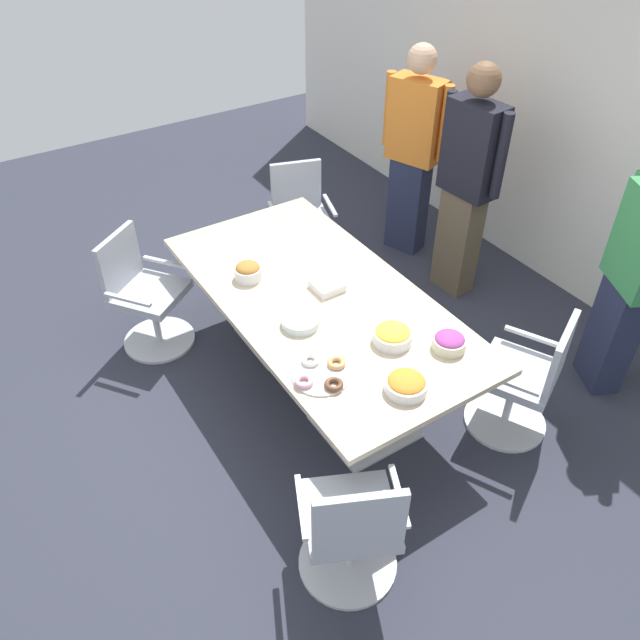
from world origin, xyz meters
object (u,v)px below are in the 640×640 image
(person_standing_2, at_px, (634,275))
(donut_platter, at_px, (321,374))
(office_chair_0, at_px, (145,298))
(plate_stack, at_px, (300,321))
(office_chair_3, at_px, (301,224))
(office_chair_1, at_px, (351,530))
(snack_bowl_candy_mix, at_px, (449,342))
(snack_bowl_chips_yellow, at_px, (393,335))
(conference_table, at_px, (320,311))
(napkin_pile, at_px, (327,286))
(person_standing_1, at_px, (467,181))
(office_chair_2, at_px, (524,382))
(snack_bowl_chips_orange, at_px, (406,384))
(person_standing_0, at_px, (413,150))
(snack_bowl_pretzels, at_px, (248,271))

(person_standing_2, xyz_separation_m, donut_platter, (-0.45, -2.07, -0.15))
(office_chair_0, xyz_separation_m, plate_stack, (1.24, 0.60, 0.37))
(office_chair_0, bearing_deg, office_chair_3, 153.87)
(office_chair_1, height_order, snack_bowl_candy_mix, office_chair_1)
(office_chair_3, bearing_deg, snack_bowl_chips_yellow, 92.10)
(office_chair_3, bearing_deg, person_standing_2, 130.35)
(conference_table, bearing_deg, donut_platter, -32.17)
(office_chair_3, relative_size, napkin_pile, 4.92)
(donut_platter, distance_m, napkin_pile, 0.82)
(office_chair_0, height_order, person_standing_1, person_standing_1)
(office_chair_0, distance_m, plate_stack, 1.43)
(conference_table, relative_size, office_chair_2, 2.64)
(office_chair_0, bearing_deg, snack_bowl_candy_mix, 86.17)
(snack_bowl_chips_orange, distance_m, napkin_pile, 1.02)
(conference_table, bearing_deg, office_chair_1, -26.56)
(person_standing_0, bearing_deg, snack_bowl_chips_orange, 120.55)
(person_standing_1, bearing_deg, snack_bowl_chips_yellow, 119.10)
(office_chair_0, bearing_deg, donut_platter, 68.71)
(snack_bowl_pretzels, bearing_deg, person_standing_0, 108.44)
(conference_table, distance_m, snack_bowl_chips_yellow, 0.64)
(office_chair_0, relative_size, person_standing_2, 0.52)
(conference_table, distance_m, snack_bowl_chips_orange, 0.98)
(conference_table, height_order, office_chair_2, office_chair_2)
(snack_bowl_chips_orange, distance_m, snack_bowl_candy_mix, 0.45)
(office_chair_3, xyz_separation_m, plate_stack, (1.53, -0.92, 0.37))
(office_chair_0, bearing_deg, napkin_pile, 95.91)
(office_chair_0, height_order, snack_bowl_chips_yellow, office_chair_0)
(office_chair_3, height_order, snack_bowl_candy_mix, office_chair_3)
(plate_stack, bearing_deg, office_chair_2, 51.15)
(office_chair_1, bearing_deg, plate_stack, 95.36)
(snack_bowl_chips_yellow, relative_size, snack_bowl_chips_orange, 1.00)
(office_chair_1, xyz_separation_m, office_chair_2, (-0.28, 1.52, 0.00))
(person_standing_0, relative_size, snack_bowl_chips_yellow, 7.67)
(office_chair_1, bearing_deg, donut_platter, 93.74)
(snack_bowl_chips_orange, bearing_deg, person_standing_1, 128.97)
(conference_table, bearing_deg, napkin_pile, 116.60)
(snack_bowl_pretzels, bearing_deg, plate_stack, 3.80)
(person_standing_2, height_order, napkin_pile, person_standing_2)
(office_chair_1, bearing_deg, office_chair_0, 119.33)
(person_standing_0, height_order, snack_bowl_chips_yellow, person_standing_0)
(office_chair_0, relative_size, snack_bowl_pretzels, 4.89)
(donut_platter, bearing_deg, office_chair_3, 151.77)
(person_standing_0, height_order, snack_bowl_pretzels, person_standing_0)
(conference_table, relative_size, plate_stack, 10.15)
(conference_table, xyz_separation_m, snack_bowl_pretzels, (-0.43, -0.30, 0.18))
(office_chair_1, distance_m, snack_bowl_candy_mix, 1.22)
(napkin_pile, bearing_deg, donut_platter, -35.54)
(office_chair_2, distance_m, office_chair_3, 2.42)
(office_chair_3, distance_m, donut_platter, 2.27)
(office_chair_1, distance_m, snack_bowl_chips_orange, 0.82)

